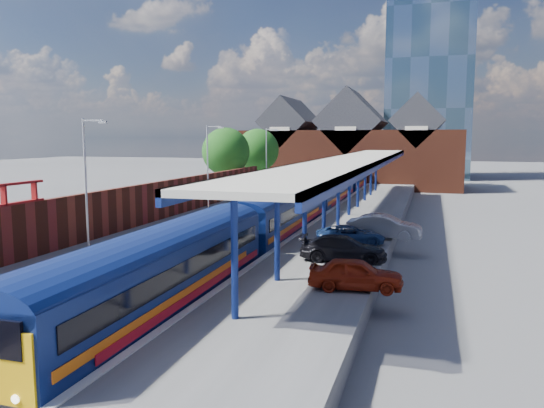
# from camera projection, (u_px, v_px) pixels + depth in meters

# --- Properties ---
(ground) EXTENTS (240.00, 240.00, 0.00)m
(ground) POSITION_uv_depth(u_px,v_px,m) (307.00, 213.00, 49.65)
(ground) COLOR #5B5B5E
(ground) RESTS_ON ground
(ballast_bed) EXTENTS (6.00, 76.00, 0.06)m
(ballast_bed) POSITION_uv_depth(u_px,v_px,m) (277.00, 230.00, 40.15)
(ballast_bed) COLOR #473D33
(ballast_bed) RESTS_ON ground
(rails) EXTENTS (4.51, 76.00, 0.14)m
(rails) POSITION_uv_depth(u_px,v_px,m) (277.00, 229.00, 40.14)
(rails) COLOR slate
(rails) RESTS_ON ground
(left_platform) EXTENTS (5.00, 76.00, 1.00)m
(left_platform) POSITION_uv_depth(u_px,v_px,m) (210.00, 221.00, 41.68)
(left_platform) COLOR #565659
(left_platform) RESTS_ON ground
(right_platform) EXTENTS (6.00, 76.00, 1.00)m
(right_platform) POSITION_uv_depth(u_px,v_px,m) (356.00, 228.00, 38.36)
(right_platform) COLOR #565659
(right_platform) RESTS_ON ground
(coping_left) EXTENTS (0.30, 76.00, 0.05)m
(coping_left) POSITION_uv_depth(u_px,v_px,m) (238.00, 215.00, 40.93)
(coping_left) COLOR silver
(coping_left) RESTS_ON left_platform
(coping_right) EXTENTS (0.30, 76.00, 0.05)m
(coping_right) POSITION_uv_depth(u_px,v_px,m) (318.00, 219.00, 39.12)
(coping_right) COLOR silver
(coping_right) RESTS_ON right_platform
(yellow_line) EXTENTS (0.14, 76.00, 0.01)m
(yellow_line) POSITION_uv_depth(u_px,v_px,m) (231.00, 215.00, 41.11)
(yellow_line) COLOR yellow
(yellow_line) RESTS_ON left_platform
(train) EXTENTS (3.00, 65.93, 3.45)m
(train) POSITION_uv_depth(u_px,v_px,m) (308.00, 198.00, 43.16)
(train) COLOR #0B1A52
(train) RESTS_ON ground
(canopy) EXTENTS (4.50, 52.00, 4.48)m
(canopy) POSITION_uv_depth(u_px,v_px,m) (354.00, 161.00, 39.77)
(canopy) COLOR navy
(canopy) RESTS_ON right_platform
(lamp_post_b) EXTENTS (1.48, 0.18, 7.00)m
(lamp_post_b) POSITION_uv_depth(u_px,v_px,m) (88.00, 176.00, 28.07)
(lamp_post_b) COLOR #A5A8AA
(lamp_post_b) RESTS_ON left_platform
(lamp_post_c) EXTENTS (1.48, 0.18, 7.00)m
(lamp_post_c) POSITION_uv_depth(u_px,v_px,m) (209.00, 162.00, 43.26)
(lamp_post_c) COLOR #A5A8AA
(lamp_post_c) RESTS_ON left_platform
(lamp_post_d) EXTENTS (1.48, 0.18, 7.00)m
(lamp_post_d) POSITION_uv_depth(u_px,v_px,m) (268.00, 156.00, 58.46)
(lamp_post_d) COLOR #A5A8AA
(lamp_post_d) RESTS_ON left_platform
(platform_sign) EXTENTS (0.55, 0.08, 2.50)m
(platform_sign) POSITION_uv_depth(u_px,v_px,m) (234.00, 189.00, 45.06)
(platform_sign) COLOR #A5A8AA
(platform_sign) RESTS_ON left_platform
(brick_wall) EXTENTS (0.35, 50.00, 3.86)m
(brick_wall) POSITION_uv_depth(u_px,v_px,m) (136.00, 205.00, 36.05)
(brick_wall) COLOR #5B2618
(brick_wall) RESTS_ON left_platform
(station_building) EXTENTS (30.00, 12.12, 13.78)m
(station_building) POSITION_uv_depth(u_px,v_px,m) (352.00, 149.00, 75.56)
(station_building) COLOR #5B2618
(station_building) RESTS_ON ground
(glass_tower) EXTENTS (14.20, 14.20, 40.30)m
(glass_tower) POSITION_uv_depth(u_px,v_px,m) (430.00, 61.00, 91.73)
(glass_tower) COLOR #47667A
(glass_tower) RESTS_ON ground
(tree_near) EXTENTS (5.20, 5.20, 8.10)m
(tree_near) POSITION_uv_depth(u_px,v_px,m) (227.00, 153.00, 57.57)
(tree_near) COLOR #382314
(tree_near) RESTS_ON ground
(tree_far) EXTENTS (5.20, 5.20, 8.10)m
(tree_far) POSITION_uv_depth(u_px,v_px,m) (259.00, 151.00, 64.88)
(tree_far) COLOR #382314
(tree_far) RESTS_ON ground
(parked_car_red) EXTENTS (3.87, 1.88, 1.27)m
(parked_car_red) POSITION_uv_depth(u_px,v_px,m) (356.00, 274.00, 21.01)
(parked_car_red) COLOR maroon
(parked_car_red) RESTS_ON right_platform
(parked_car_silver) EXTENTS (4.43, 1.69, 1.44)m
(parked_car_silver) POSITION_uv_depth(u_px,v_px,m) (384.00, 227.00, 31.63)
(parked_car_silver) COLOR #A8A7AB
(parked_car_silver) RESTS_ON right_platform
(parked_car_dark) EXTENTS (4.40, 2.17, 1.23)m
(parked_car_dark) POSITION_uv_depth(u_px,v_px,m) (343.00, 248.00, 25.95)
(parked_car_dark) COLOR black
(parked_car_dark) RESTS_ON right_platform
(parked_car_blue) EXTENTS (4.20, 2.78, 1.07)m
(parked_car_blue) POSITION_uv_depth(u_px,v_px,m) (351.00, 235.00, 29.90)
(parked_car_blue) COLOR navy
(parked_car_blue) RESTS_ON right_platform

